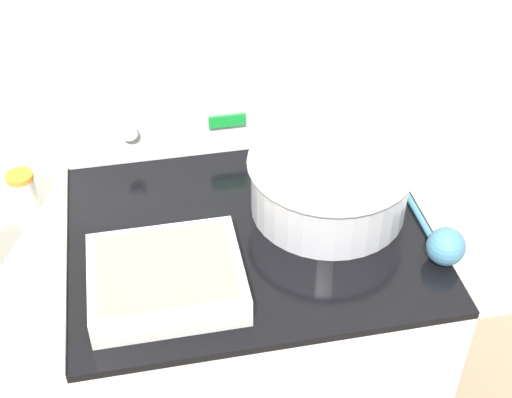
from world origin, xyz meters
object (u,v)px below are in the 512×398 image
casserole_dish (166,277)px  ladle (444,245)px  mixing_bowl (329,181)px  spice_jar_orange_cap (23,191)px

casserole_dish → ladle: bearing=-1.9°
mixing_bowl → ladle: bearing=-47.0°
mixing_bowl → casserole_dish: size_ratio=1.22×
ladle → spice_jar_orange_cap: (-0.86, 0.32, 0.02)m
casserole_dish → ladle: ladle is taller
ladle → mixing_bowl: bearing=133.0°
mixing_bowl → spice_jar_orange_cap: (-0.67, 0.12, -0.02)m
mixing_bowl → ladle: size_ratio=1.38×
spice_jar_orange_cap → ladle: bearing=-20.4°
mixing_bowl → casserole_dish: (-0.38, -0.19, -0.04)m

